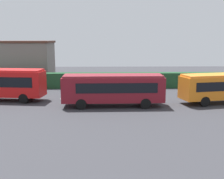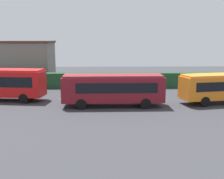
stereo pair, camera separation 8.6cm
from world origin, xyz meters
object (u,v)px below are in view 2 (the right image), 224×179
at_px(bus_maroon, 113,88).
at_px(person_center, 16,87).
at_px(traffic_cone, 131,92).
at_px(person_right, 91,92).
at_px(bus_red, 2,83).

relative_size(bus_maroon, person_center, 5.93).
distance_m(bus_maroon, traffic_cone, 6.41).
xyz_separation_m(person_right, traffic_cone, (4.45, 3.54, -0.67)).
distance_m(bus_maroon, person_right, 3.29).
relative_size(bus_maroon, traffic_cone, 16.42).
bearing_deg(person_center, traffic_cone, 145.07).
distance_m(bus_red, traffic_cone, 14.28).
height_order(bus_maroon, person_right, bus_maroon).
height_order(person_right, traffic_cone, person_right).
xyz_separation_m(bus_red, person_right, (9.43, -0.59, -0.94)).
relative_size(person_center, traffic_cone, 2.77).
height_order(bus_red, traffic_cone, bus_red).
xyz_separation_m(bus_red, traffic_cone, (13.88, 2.94, -1.61)).
bearing_deg(person_right, bus_maroon, 122.41).
bearing_deg(bus_maroon, person_center, -29.10).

